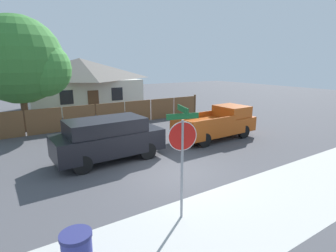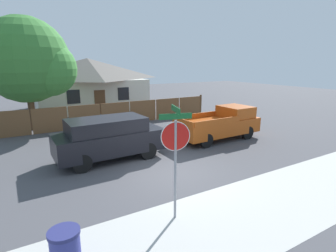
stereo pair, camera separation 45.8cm
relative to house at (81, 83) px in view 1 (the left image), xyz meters
name	(u,v)px [view 1 (the left image)]	position (x,y,z in m)	size (l,w,h in m)	color
ground_plane	(171,172)	(-1.15, -16.79, -2.40)	(80.00, 80.00, 0.00)	#47474C
sidewalk_strip	(241,215)	(-1.15, -20.39, -2.39)	(36.00, 3.20, 0.01)	#B2B2AD
wooden_fence	(111,114)	(-0.20, -7.86, -1.63)	(14.75, 0.12, 1.64)	brown
house	(81,83)	(0.00, 0.00, 0.00)	(10.04, 7.38, 4.62)	beige
oak_tree	(24,62)	(-5.02, -6.71, 1.83)	(5.43, 5.17, 6.93)	brown
red_suv	(108,138)	(-2.73, -14.24, -1.38)	(4.69, 2.04, 1.87)	black
orange_pickup	(217,123)	(3.67, -14.24, -1.53)	(4.86, 2.00, 1.77)	#B74C14
stop_sign	(182,145)	(-2.63, -19.55, -0.29)	(0.84, 0.75, 3.11)	gray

